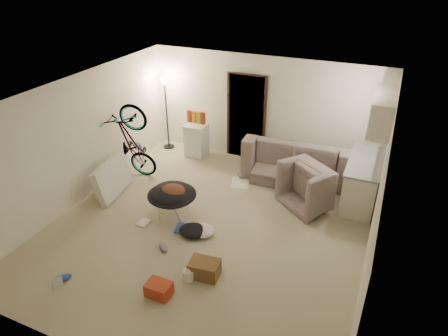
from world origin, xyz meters
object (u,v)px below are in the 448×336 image
at_px(drink_case_a, 204,269).
at_px(tv_box, 113,178).
at_px(mini_fridge, 197,140).
at_px(floor_lamp, 166,99).
at_px(sofa, 297,164).
at_px(saucer_chair, 172,198).
at_px(kitchen_counter, 362,182).
at_px(drink_case_b, 159,289).
at_px(juicer, 188,274).
at_px(armchair, 318,188).
at_px(bicycle, 134,158).

bearing_deg(drink_case_a, tv_box, 147.00).
height_order(mini_fridge, tv_box, mini_fridge).
distance_m(floor_lamp, drink_case_a, 4.92).
height_order(sofa, saucer_chair, sofa).
relative_size(kitchen_counter, tv_box, 1.35).
xyz_separation_m(drink_case_b, juicer, (0.25, 0.46, -0.00)).
xyz_separation_m(floor_lamp, drink_case_a, (2.88, -3.81, -1.17)).
distance_m(drink_case_a, drink_case_b, 0.77).
distance_m(sofa, tv_box, 3.97).
bearing_deg(tv_box, floor_lamp, 84.57).
bearing_deg(armchair, saucer_chair, 69.92).
relative_size(armchair, drink_case_b, 2.83).
xyz_separation_m(sofa, armchair, (0.65, -0.85, -0.00)).
relative_size(floor_lamp, mini_fridge, 2.24).
height_order(saucer_chair, drink_case_a, saucer_chair).
relative_size(floor_lamp, juicer, 7.28).
relative_size(bicycle, juicer, 7.31).
xyz_separation_m(armchair, juicer, (-1.36, -2.93, -0.23)).
bearing_deg(floor_lamp, armchair, -14.52).
distance_m(kitchen_counter, drink_case_a, 3.72).
height_order(kitchen_counter, drink_case_b, kitchen_counter).
bearing_deg(mini_fridge, bicycle, -117.50).
relative_size(tv_box, drink_case_a, 2.40).
bearing_deg(armchair, bicycle, 45.58).
xyz_separation_m(bicycle, drink_case_a, (2.78, -2.18, -0.34)).
xyz_separation_m(floor_lamp, mini_fridge, (0.87, -0.10, -0.90)).
bearing_deg(tv_box, armchair, 11.06).
bearing_deg(mini_fridge, saucer_chair, -73.88).
distance_m(sofa, saucer_chair, 2.99).
xyz_separation_m(saucer_chair, tv_box, (-1.53, 0.20, -0.02)).
bearing_deg(tv_box, mini_fridge, 63.69).
relative_size(armchair, juicer, 4.16).
relative_size(bicycle, tv_box, 1.63).
xyz_separation_m(kitchen_counter, armchair, (-0.78, -0.40, -0.10)).
bearing_deg(drink_case_b, saucer_chair, 113.80).
relative_size(sofa, drink_case_a, 4.99).
height_order(saucer_chair, drink_case_b, saucer_chair).
xyz_separation_m(mini_fridge, saucer_chair, (0.76, -2.50, -0.02)).
xyz_separation_m(kitchen_counter, sofa, (-1.43, 0.45, -0.10)).
bearing_deg(juicer, kitchen_counter, 57.39).
distance_m(bicycle, saucer_chair, 1.82).
height_order(bicycle, drink_case_b, bicycle).
bearing_deg(drink_case_a, sofa, 75.67).
bearing_deg(kitchen_counter, saucer_chair, -148.62).
xyz_separation_m(floor_lamp, kitchen_counter, (4.83, -0.65, -0.87)).
bearing_deg(drink_case_b, drink_case_a, 54.96).
relative_size(saucer_chair, drink_case_a, 1.98).
bearing_deg(bicycle, tv_box, 173.90).
distance_m(mini_fridge, saucer_chair, 2.62).
xyz_separation_m(drink_case_a, juicer, (-0.19, -0.17, -0.03)).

